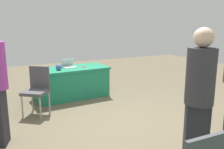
{
  "coord_description": "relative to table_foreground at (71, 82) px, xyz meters",
  "views": [
    {
      "loc": [
        2.04,
        3.48,
        1.81
      ],
      "look_at": [
        0.11,
        -0.24,
        0.9
      ],
      "focal_mm": 38.92,
      "sensor_mm": 36.0,
      "label": 1
    }
  ],
  "objects": [
    {
      "name": "ground_plane",
      "position": [
        -0.27,
        2.09,
        -0.36
      ],
      "size": [
        14.4,
        14.4,
        0.0
      ],
      "primitive_type": "plane",
      "color": "brown"
    },
    {
      "name": "table_foreground",
      "position": [
        0.0,
        0.0,
        0.0
      ],
      "size": [
        1.8,
        0.92,
        0.72
      ],
      "rotation": [
        0.0,
        0.0,
        0.04
      ],
      "color": "#1E7A56",
      "rests_on": "ground"
    },
    {
      "name": "chair_aisle",
      "position": [
        0.95,
        0.77,
        0.17
      ],
      "size": [
        0.62,
        0.62,
        0.95
      ],
      "rotation": [
        0.0,
        0.0,
        -0.68
      ],
      "color": "#9E9993",
      "rests_on": "ground"
    },
    {
      "name": "person_presenter",
      "position": [
        -0.42,
        3.6,
        0.62
      ],
      "size": [
        0.47,
        0.47,
        1.75
      ],
      "rotation": [
        0.0,
        0.0,
        5.66
      ],
      "color": "#26262D",
      "rests_on": "ground"
    },
    {
      "name": "laptop_silver",
      "position": [
        0.02,
        -0.07,
        0.4
      ],
      "size": [
        0.35,
        0.33,
        0.21
      ],
      "rotation": [
        0.0,
        0.0,
        0.11
      ],
      "color": "silver",
      "rests_on": "table_foreground"
    },
    {
      "name": "yarn_ball",
      "position": [
        0.33,
        0.16,
        0.43
      ],
      "size": [
        0.14,
        0.14,
        0.14
      ],
      "primitive_type": "sphere",
      "color": "#3F5999",
      "rests_on": "table_foreground"
    },
    {
      "name": "scissors_red",
      "position": [
        -0.33,
        0.04,
        0.36
      ],
      "size": [
        0.16,
        0.15,
        0.01
      ],
      "primitive_type": "cube",
      "rotation": [
        0.0,
        0.0,
        0.75
      ],
      "color": "red",
      "rests_on": "table_foreground"
    }
  ]
}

